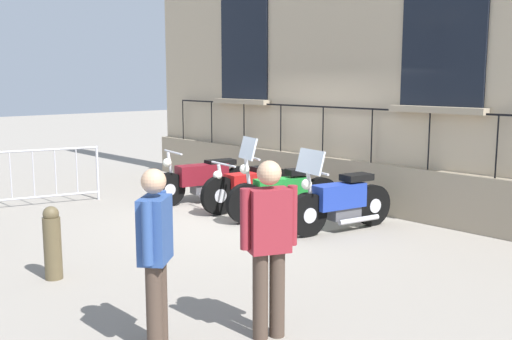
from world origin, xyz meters
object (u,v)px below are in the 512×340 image
Objects in this scene: motorcycle_red at (251,186)px; crowd_barrier at (45,174)px; motorcycle_maroon at (204,179)px; motorcycle_green at (283,193)px; motorcycle_blue at (340,202)px; bollard at (52,243)px; pedestrian_walking at (155,250)px; pedestrian_standing at (269,240)px.

motorcycle_red is 3.86m from crowd_barrier.
motorcycle_green is at bearing 93.02° from motorcycle_maroon.
motorcycle_red is 0.90m from motorcycle_green.
motorcycle_blue is at bearing 116.86° from crowd_barrier.
motorcycle_blue is (-0.20, 3.12, 0.01)m from motorcycle_maroon.
bollard is (1.66, 4.08, -0.13)m from crowd_barrier.
motorcycle_green is 4.95m from pedestrian_walking.
pedestrian_walking is at bearing 48.41° from motorcycle_maroon.
motorcycle_blue is 4.55m from pedestrian_walking.
crowd_barrier is 4.41m from bollard.
motorcycle_green is 4.52m from crowd_barrier.
motorcycle_green is at bearing -176.46° from bollard.
motorcycle_maroon is at bearing -86.98° from motorcycle_green.
crowd_barrier is at bearing -38.42° from motorcycle_maroon.
motorcycle_blue is (-0.10, 1.12, 0.01)m from motorcycle_green.
motorcycle_green is at bearing 84.14° from motorcycle_red.
motorcycle_green reaches higher than motorcycle_red.
crowd_barrier is at bearing -112.21° from bollard.
pedestrian_walking is at bearing 87.26° from bollard.
motorcycle_green is 1.24× the size of pedestrian_standing.
crowd_barrier is 6.99m from pedestrian_standing.
bollard is at bearing 15.40° from motorcycle_red.
motorcycle_maroon is 6.16m from pedestrian_walking.
bollard is (4.17, 1.15, 0.01)m from motorcycle_red.
pedestrian_walking reaches higher than motorcycle_red.
motorcycle_green is at bearing -137.08° from pedestrian_standing.
crowd_barrier reaches higher than bollard.
crowd_barrier is at bearing -57.79° from motorcycle_green.
motorcycle_red is 1.29× the size of pedestrian_walking.
bollard is 0.54× the size of pedestrian_standing.
motorcycle_red is at bearing -140.74° from pedestrian_walking.
motorcycle_blue is 1.22× the size of pedestrian_walking.
motorcycle_maroon is at bearing -122.32° from pedestrian_standing.
motorcycle_maroon reaches higher than bollard.
pedestrian_standing is (3.42, 3.99, 0.49)m from motorcycle_red.
pedestrian_walking is at bearing 74.54° from crowd_barrier.
pedestrian_walking is (4.19, 2.60, 0.45)m from motorcycle_green.
motorcycle_maroon is 3.13m from motorcycle_blue.
crowd_barrier is at bearing -97.53° from pedestrian_standing.
motorcycle_maroon is 1.29× the size of pedestrian_standing.
motorcycle_blue reaches higher than motorcycle_maroon.
motorcycle_green reaches higher than crowd_barrier.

